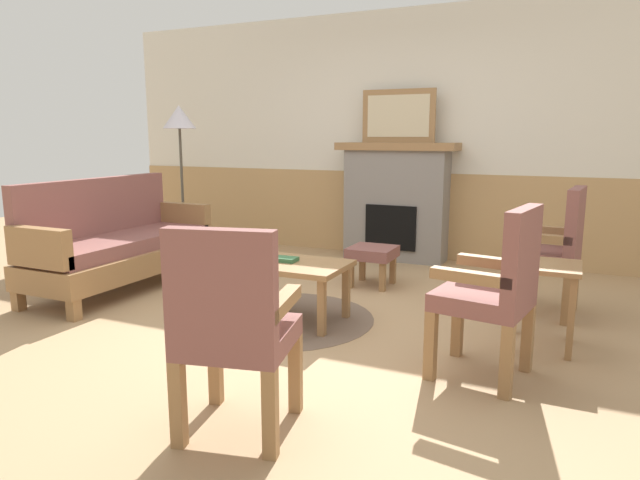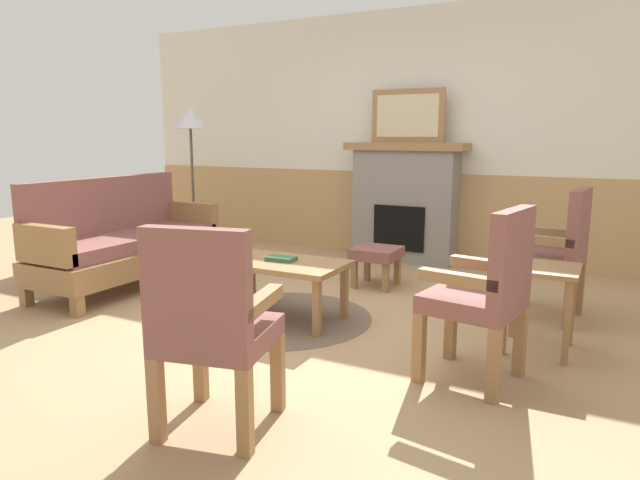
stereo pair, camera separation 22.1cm
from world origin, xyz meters
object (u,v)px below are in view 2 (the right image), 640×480
object	(u,v)px
fireplace	(405,201)
armchair_near_fireplace	(558,248)
couch	(126,243)
side_table	(541,284)
armchair_front_left	(211,321)
armchair_by_window_left	(486,288)
framed_picture	(408,116)
footstool	(376,256)
coffee_table	(281,268)
floor_lamp_by_couch	(190,127)
book_on_table	(281,259)

from	to	relation	value
fireplace	armchair_near_fireplace	xyz separation A→B (m)	(1.67, -1.41, -0.11)
couch	side_table	world-z (taller)	couch
armchair_near_fireplace	armchair_front_left	distance (m)	2.79
armchair_by_window_left	side_table	world-z (taller)	armchair_by_window_left
armchair_by_window_left	framed_picture	bearing A→B (deg)	117.17
footstool	armchair_near_fireplace	distance (m)	1.56
armchair_front_left	coffee_table	bearing A→B (deg)	111.06
framed_picture	coffee_table	xyz separation A→B (m)	(-0.14, -2.36, -1.17)
footstool	fireplace	bearing A→B (deg)	97.23
armchair_by_window_left	floor_lamp_by_couch	world-z (taller)	floor_lamp_by_couch
couch	book_on_table	xyz separation A→B (m)	(1.73, -0.14, 0.06)
couch	armchair_by_window_left	distance (m)	3.36
footstool	armchair_near_fireplace	bearing A→B (deg)	-8.37
coffee_table	armchair_near_fireplace	distance (m)	2.05
couch	coffee_table	xyz separation A→B (m)	(1.74, -0.15, -0.01)
coffee_table	armchair_near_fireplace	world-z (taller)	armchair_near_fireplace
armchair_near_fireplace	armchair_front_left	xyz separation A→B (m)	(-1.21, -2.51, 0.00)
footstool	armchair_by_window_left	xyz separation A→B (m)	(1.28, -1.60, 0.25)
armchair_by_window_left	armchair_front_left	xyz separation A→B (m)	(-0.97, -1.13, 0.00)
framed_picture	armchair_near_fireplace	world-z (taller)	framed_picture
footstool	side_table	distance (m)	1.78
coffee_table	side_table	distance (m)	1.80
floor_lamp_by_couch	book_on_table	bearing A→B (deg)	-35.41
side_table	floor_lamp_by_couch	bearing A→B (deg)	161.76
fireplace	armchair_front_left	distance (m)	3.95
footstool	armchair_near_fireplace	xyz separation A→B (m)	(1.52, -0.22, 0.25)
couch	book_on_table	size ratio (longest dim) A/B	8.37
armchair_by_window_left	floor_lamp_by_couch	distance (m)	4.21
fireplace	armchair_by_window_left	world-z (taller)	fireplace
fireplace	book_on_table	distance (m)	2.36
book_on_table	armchair_near_fireplace	size ratio (longest dim) A/B	0.22
armchair_near_fireplace	side_table	size ratio (longest dim) A/B	1.78
framed_picture	book_on_table	distance (m)	2.60
framed_picture	floor_lamp_by_couch	distance (m)	2.38
couch	armchair_front_left	bearing A→B (deg)	-36.22
fireplace	couch	bearing A→B (deg)	-130.33
framed_picture	coffee_table	size ratio (longest dim) A/B	0.83
framed_picture	armchair_by_window_left	distance (m)	3.30
footstool	floor_lamp_by_couch	xyz separation A→B (m)	(-2.36, 0.31, 1.17)
fireplace	couch	xyz separation A→B (m)	(-1.88, -2.21, -0.26)
fireplace	armchair_front_left	world-z (taller)	fireplace
framed_picture	book_on_table	size ratio (longest dim) A/B	3.72
footstool	side_table	bearing A→B (deg)	-32.72
book_on_table	armchair_by_window_left	xyz separation A→B (m)	(1.57, -0.44, 0.08)
book_on_table	armchair_front_left	world-z (taller)	armchair_front_left
footstool	floor_lamp_by_couch	size ratio (longest dim) A/B	0.24
armchair_front_left	footstool	bearing A→B (deg)	96.51
fireplace	armchair_by_window_left	bearing A→B (deg)	-62.83
armchair_by_window_left	floor_lamp_by_couch	size ratio (longest dim) A/B	0.58
armchair_by_window_left	side_table	distance (m)	0.69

